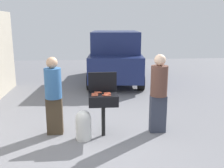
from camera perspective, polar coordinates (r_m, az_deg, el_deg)
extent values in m
plane|color=slate|center=(5.50, -3.92, -11.82)|extent=(24.00, 24.00, 0.00)
cylinder|color=black|center=(5.51, -1.91, -7.92)|extent=(0.08, 0.08, 0.68)
cube|color=black|center=(5.36, -1.95, -3.41)|extent=(0.60, 0.44, 0.22)
cube|color=black|center=(5.49, -2.11, 0.45)|extent=(0.60, 0.05, 0.42)
cylinder|color=#B74C33|center=(5.29, -0.98, -2.23)|extent=(0.13, 0.03, 0.03)
cylinder|color=#C6593D|center=(5.20, -3.83, -2.54)|extent=(0.13, 0.04, 0.03)
cylinder|color=#C6593D|center=(5.45, -3.23, -1.81)|extent=(0.13, 0.03, 0.03)
cylinder|color=#C6593D|center=(5.19, -0.96, -2.54)|extent=(0.13, 0.04, 0.03)
cylinder|color=#AD4228|center=(5.38, -1.14, -1.98)|extent=(0.13, 0.03, 0.03)
cylinder|color=#AD4228|center=(5.40, -2.89, -1.93)|extent=(0.13, 0.03, 0.03)
cylinder|color=#B74C33|center=(5.28, -3.76, -2.30)|extent=(0.13, 0.04, 0.03)
cylinder|color=#B74C33|center=(5.34, -3.77, -2.13)|extent=(0.13, 0.04, 0.03)
cylinder|color=#AD4228|center=(5.35, -0.96, -2.06)|extent=(0.13, 0.03, 0.03)
cylinder|color=#B74C33|center=(5.22, -1.47, -2.45)|extent=(0.13, 0.03, 0.03)
cylinder|color=silver|center=(5.41, -6.24, -9.69)|extent=(0.32, 0.32, 0.46)
sphere|color=silver|center=(5.32, -6.31, -7.40)|extent=(0.31, 0.31, 0.31)
cube|color=#3F3323|center=(5.70, -12.45, -6.86)|extent=(0.33, 0.18, 0.80)
cylinder|color=#2D598C|center=(5.51, -12.81, 0.15)|extent=(0.35, 0.35, 0.63)
sphere|color=tan|center=(5.43, -13.05, 4.60)|extent=(0.23, 0.23, 0.23)
cube|color=#333847|center=(5.76, 10.00, -6.45)|extent=(0.34, 0.19, 0.82)
cylinder|color=brown|center=(5.56, 10.30, 0.68)|extent=(0.36, 0.36, 0.65)
sphere|color=beige|center=(5.48, 10.49, 5.20)|extent=(0.24, 0.24, 0.24)
cube|color=navy|center=(10.65, 0.69, 4.77)|extent=(2.31, 4.56, 0.90)
cube|color=navy|center=(10.36, 0.72, 9.27)|extent=(2.00, 2.76, 0.80)
cylinder|color=black|center=(9.27, 6.37, 0.60)|extent=(0.28, 0.66, 0.64)
cylinder|color=black|center=(9.25, -4.81, 0.61)|extent=(0.28, 0.66, 0.64)
cylinder|color=black|center=(12.29, 4.84, 3.72)|extent=(0.28, 0.66, 0.64)
cylinder|color=black|center=(12.27, -3.61, 3.73)|extent=(0.28, 0.66, 0.64)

